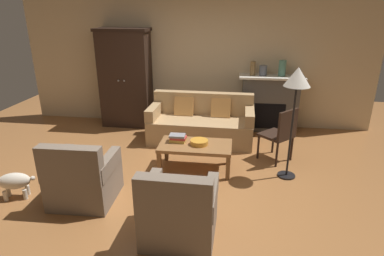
# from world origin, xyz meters

# --- Properties ---
(ground_plane) EXTENTS (9.60, 9.60, 0.00)m
(ground_plane) POSITION_xyz_m (0.00, 0.00, 0.00)
(ground_plane) COLOR #9E6638
(back_wall) EXTENTS (7.20, 0.10, 2.80)m
(back_wall) POSITION_xyz_m (0.00, 2.55, 1.40)
(back_wall) COLOR beige
(back_wall) RESTS_ON ground
(fireplace) EXTENTS (1.26, 0.48, 1.12)m
(fireplace) POSITION_xyz_m (1.55, 2.30, 0.57)
(fireplace) COLOR #4C4947
(fireplace) RESTS_ON ground
(armoire) EXTENTS (1.06, 0.57, 2.00)m
(armoire) POSITION_xyz_m (-1.40, 2.22, 1.00)
(armoire) COLOR black
(armoire) RESTS_ON ground
(couch) EXTENTS (1.93, 0.88, 0.86)m
(couch) POSITION_xyz_m (0.25, 1.54, 0.32)
(couch) COLOR tan
(couch) RESTS_ON ground
(coffee_table) EXTENTS (1.10, 0.60, 0.42)m
(coffee_table) POSITION_xyz_m (0.29, 0.35, 0.37)
(coffee_table) COLOR olive
(coffee_table) RESTS_ON ground
(fruit_bowl) EXTENTS (0.27, 0.27, 0.07)m
(fruit_bowl) POSITION_xyz_m (0.35, 0.35, 0.46)
(fruit_bowl) COLOR orange
(fruit_bowl) RESTS_ON coffee_table
(book_stack) EXTENTS (0.26, 0.19, 0.12)m
(book_stack) POSITION_xyz_m (0.01, 0.42, 0.48)
(book_stack) COLOR gold
(book_stack) RESTS_ON coffee_table
(mantel_vase_bronze) EXTENTS (0.10, 0.10, 0.27)m
(mantel_vase_bronze) POSITION_xyz_m (1.17, 2.28, 1.26)
(mantel_vase_bronze) COLOR olive
(mantel_vase_bronze) RESTS_ON fireplace
(mantel_vase_slate) EXTENTS (0.15, 0.15, 0.20)m
(mantel_vase_slate) POSITION_xyz_m (1.37, 2.28, 1.22)
(mantel_vase_slate) COLOR #565B66
(mantel_vase_slate) RESTS_ON fireplace
(mantel_vase_jade) EXTENTS (0.14, 0.14, 0.30)m
(mantel_vase_jade) POSITION_xyz_m (1.73, 2.28, 1.27)
(mantel_vase_jade) COLOR slate
(mantel_vase_jade) RESTS_ON fireplace
(armchair_near_left) EXTENTS (0.80, 0.79, 0.88)m
(armchair_near_left) POSITION_xyz_m (-1.02, -0.72, 0.32)
(armchair_near_left) COLOR #756656
(armchair_near_left) RESTS_ON ground
(armchair_near_right) EXTENTS (0.79, 0.78, 0.88)m
(armchair_near_right) POSITION_xyz_m (0.32, -1.25, 0.32)
(armchair_near_right) COLOR #756656
(armchair_near_right) RESTS_ON ground
(side_chair_wooden) EXTENTS (0.62, 0.62, 0.90)m
(side_chair_wooden) POSITION_xyz_m (1.61, 0.81, 0.51)
(side_chair_wooden) COLOR black
(side_chair_wooden) RESTS_ON ground
(floor_lamp) EXTENTS (0.36, 0.36, 1.63)m
(floor_lamp) POSITION_xyz_m (1.67, 0.31, 1.41)
(floor_lamp) COLOR black
(floor_lamp) RESTS_ON ground
(dog) EXTENTS (0.55, 0.31, 0.39)m
(dog) POSITION_xyz_m (-1.98, -0.78, 0.25)
(dog) COLOR beige
(dog) RESTS_ON ground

